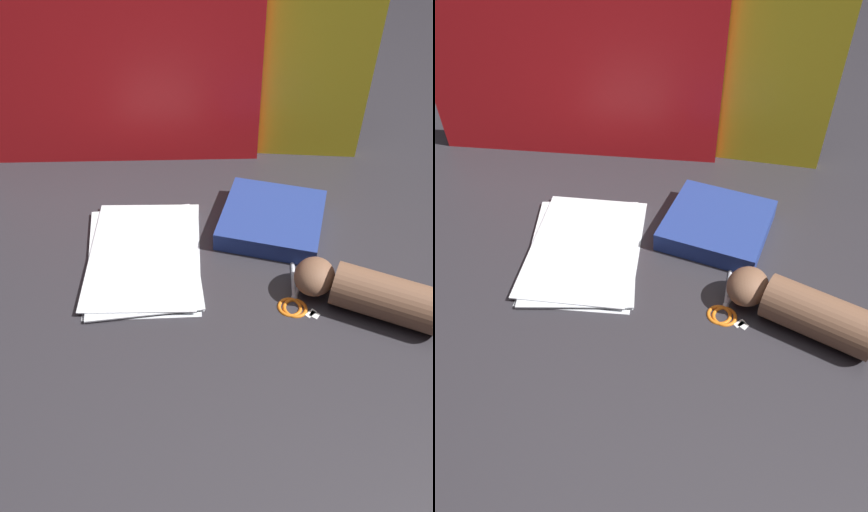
% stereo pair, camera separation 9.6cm
% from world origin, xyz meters
% --- Properties ---
extents(ground_plane, '(6.00, 6.00, 0.00)m').
position_xyz_m(ground_plane, '(0.00, 0.00, 0.00)').
color(ground_plane, '#2D2B30').
extents(backdrop_panel_left, '(0.72, 0.07, 0.44)m').
position_xyz_m(backdrop_panel_left, '(-0.19, 0.45, 0.22)').
color(backdrop_panel_left, red).
rests_on(backdrop_panel_left, ground_plane).
extents(backdrop_panel_center, '(0.51, 0.11, 0.57)m').
position_xyz_m(backdrop_panel_center, '(0.17, 0.45, 0.29)').
color(backdrop_panel_center, yellow).
rests_on(backdrop_panel_center, ground_plane).
extents(paper_stack, '(0.25, 0.34, 0.01)m').
position_xyz_m(paper_stack, '(-0.12, 0.07, 0.01)').
color(paper_stack, white).
rests_on(paper_stack, ground_plane).
extents(book_closed, '(0.27, 0.27, 0.04)m').
position_xyz_m(book_closed, '(0.16, 0.15, 0.02)').
color(book_closed, navy).
rests_on(book_closed, ground_plane).
extents(scissors, '(0.10, 0.15, 0.01)m').
position_xyz_m(scissors, '(0.16, -0.07, 0.00)').
color(scissors, silver).
rests_on(scissors, ground_plane).
extents(hand_forearm, '(0.28, 0.21, 0.08)m').
position_xyz_m(hand_forearm, '(0.29, -0.10, 0.04)').
color(hand_forearm, brown).
rests_on(hand_forearm, ground_plane).
extents(paper_scrap_near, '(0.02, 0.02, 0.00)m').
position_xyz_m(paper_scrap_near, '(0.19, -0.11, 0.00)').
color(paper_scrap_near, white).
rests_on(paper_scrap_near, ground_plane).
extents(paper_scrap_mid, '(0.02, 0.02, 0.00)m').
position_xyz_m(paper_scrap_mid, '(0.19, -0.11, 0.00)').
color(paper_scrap_mid, white).
rests_on(paper_scrap_mid, ground_plane).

